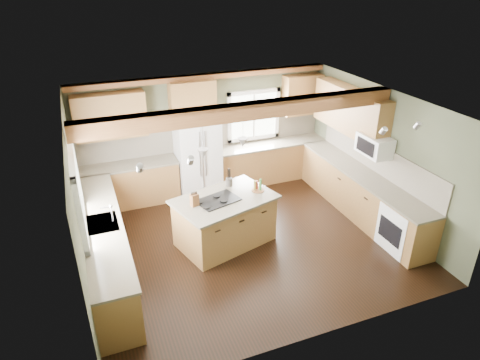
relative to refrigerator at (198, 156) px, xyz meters
name	(u,v)px	position (x,y,z in m)	size (l,w,h in m)	color
floor	(247,240)	(0.30, -2.12, -0.90)	(5.60, 5.60, 0.00)	black
ceiling	(248,105)	(0.30, -2.12, 1.70)	(5.60, 5.60, 0.00)	silver
wall_back	(205,131)	(0.30, 0.38, 0.40)	(5.60, 5.60, 0.00)	#474D36
wall_left	(78,207)	(-2.50, -2.12, 0.40)	(5.00, 5.00, 0.00)	#474D36
wall_right	(380,155)	(3.10, -2.12, 0.40)	(5.00, 5.00, 0.00)	#474D36
ceiling_beam	(246,111)	(0.30, -2.02, 1.57)	(5.55, 0.26, 0.26)	brown
soffit_trim	(204,77)	(0.30, 0.28, 1.64)	(5.55, 0.20, 0.10)	brown
backsplash_back	(206,136)	(0.30, 0.36, 0.31)	(5.58, 0.03, 0.58)	brown
backsplash_right	(377,158)	(3.08, -2.07, 0.31)	(0.03, 3.70, 0.58)	brown
base_cab_back_left	(130,185)	(-1.49, 0.08, -0.46)	(2.02, 0.60, 0.88)	brown
counter_back_left	(127,165)	(-1.49, 0.08, 0.00)	(2.06, 0.64, 0.04)	brown
base_cab_back_right	(270,162)	(1.79, 0.08, -0.46)	(2.62, 0.60, 0.88)	brown
counter_back_right	(271,144)	(1.79, 0.08, 0.00)	(2.66, 0.64, 0.04)	brown
base_cab_left	(106,248)	(-2.20, -2.07, -0.46)	(0.60, 3.70, 0.88)	brown
counter_left	(102,224)	(-2.20, -2.07, 0.00)	(0.64, 3.74, 0.04)	brown
base_cab_right	(360,195)	(2.80, -2.07, -0.46)	(0.60, 3.70, 0.88)	brown
counter_right	(363,174)	(2.80, -2.07, 0.00)	(0.64, 3.74, 0.04)	brown
upper_cab_back_left	(110,116)	(-1.69, 0.21, 1.05)	(1.40, 0.35, 0.90)	brown
upper_cab_over_fridge	(192,97)	(0.00, 0.21, 1.25)	(0.96, 0.35, 0.70)	brown
upper_cab_right	(350,111)	(2.92, -1.22, 1.05)	(0.35, 2.20, 0.90)	brown
upper_cab_back_corner	(302,95)	(2.60, 0.21, 1.05)	(0.90, 0.35, 0.90)	brown
window_left	(76,191)	(-2.48, -2.07, 0.65)	(0.04, 1.60, 1.05)	white
window_back	(253,115)	(1.45, 0.36, 0.65)	(1.10, 0.04, 1.00)	white
sink	(102,224)	(-2.20, -2.07, 0.01)	(0.50, 0.65, 0.03)	#262628
faucet	(112,214)	(-2.02, -2.07, 0.15)	(0.02, 0.02, 0.28)	#B2B2B7
dishwasher	(116,299)	(-2.19, -3.37, -0.47)	(0.60, 0.60, 0.84)	white
oven	(404,228)	(2.79, -3.37, -0.47)	(0.60, 0.72, 0.84)	white
microwave	(374,145)	(2.88, -2.17, 0.65)	(0.40, 0.70, 0.38)	white
pendant_left	(203,154)	(-0.49, -2.13, 0.98)	(0.18, 0.18, 0.16)	#B2B2B7
pendant_right	(243,142)	(0.29, -1.91, 0.98)	(0.18, 0.18, 0.16)	#B2B2B7
refrigerator	(198,156)	(0.00, 0.00, 0.00)	(0.90, 0.74, 1.80)	white
island	(225,221)	(-0.10, -2.02, -0.46)	(1.63, 1.00, 0.88)	olive
island_top	(224,199)	(-0.10, -2.02, 0.00)	(1.74, 1.11, 0.04)	brown
cooktop	(218,200)	(-0.23, -2.06, 0.03)	(0.71, 0.47, 0.02)	black
knife_block	(194,200)	(-0.66, -2.08, 0.13)	(0.13, 0.10, 0.22)	brown
utensil_crock	(229,182)	(0.14, -1.60, 0.10)	(0.12, 0.12, 0.16)	#473F39
bottle_tray	(258,185)	(0.57, -1.96, 0.13)	(0.24, 0.24, 0.22)	brown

